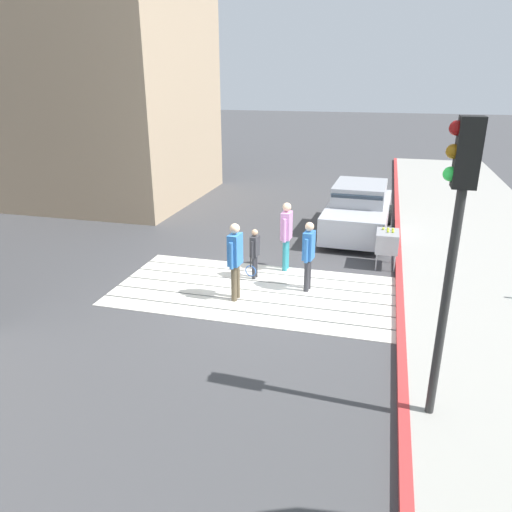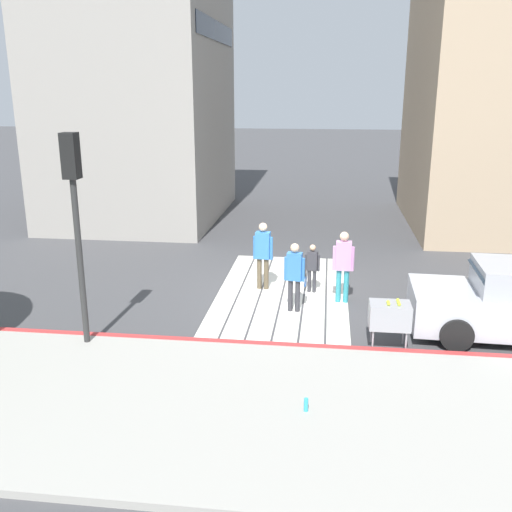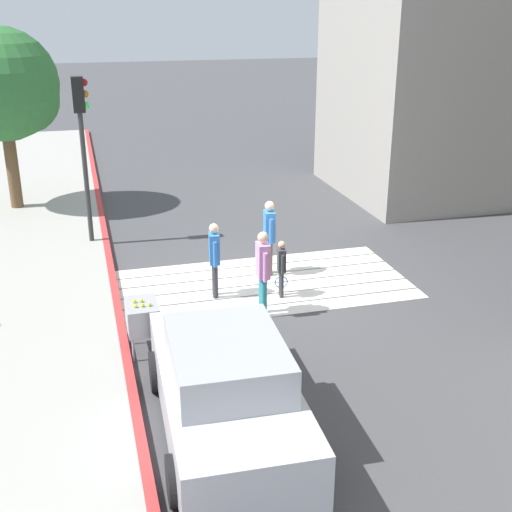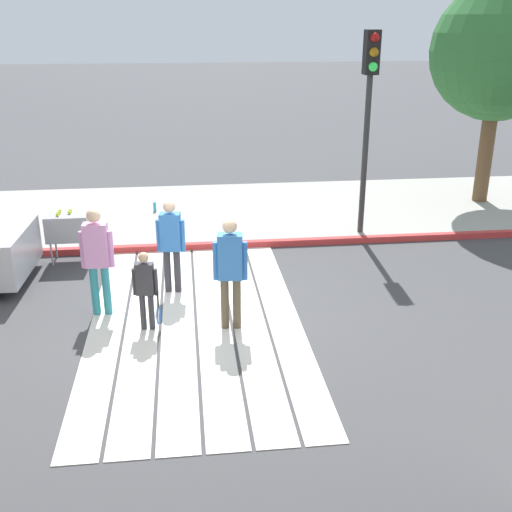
# 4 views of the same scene
# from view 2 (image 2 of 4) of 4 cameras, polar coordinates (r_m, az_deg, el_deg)

# --- Properties ---
(ground_plane) EXTENTS (120.00, 120.00, 0.00)m
(ground_plane) POSITION_cam_2_polar(r_m,az_deg,el_deg) (14.63, 2.64, -3.72)
(ground_plane) COLOR #424244
(crosswalk_stripes) EXTENTS (6.40, 3.25, 0.01)m
(crosswalk_stripes) POSITION_cam_2_polar(r_m,az_deg,el_deg) (14.63, 2.64, -3.70)
(crosswalk_stripes) COLOR silver
(crosswalk_stripes) RESTS_ON ground
(sidewalk_west) EXTENTS (4.80, 40.00, 0.12)m
(sidewalk_west) POSITION_cam_2_polar(r_m,az_deg,el_deg) (9.56, -0.13, -14.91)
(sidewalk_west) COLOR #9E9B93
(sidewalk_west) RESTS_ON ground
(curb_painted) EXTENTS (0.16, 40.00, 0.13)m
(curb_painted) POSITION_cam_2_polar(r_m,az_deg,el_deg) (11.62, 1.35, -8.90)
(curb_painted) COLOR #BC3333
(curb_painted) RESTS_ON ground
(building_far_north) EXTENTS (8.00, 6.04, 12.74)m
(building_far_north) POSITION_cam_2_polar(r_m,az_deg,el_deg) (23.39, -11.62, 19.38)
(building_far_north) COLOR gray
(building_far_north) RESTS_ON ground
(traffic_light_corner) EXTENTS (0.39, 0.28, 4.24)m
(traffic_light_corner) POSITION_cam_2_polar(r_m,az_deg,el_deg) (11.33, -17.51, 5.52)
(traffic_light_corner) COLOR #2D2D2D
(traffic_light_corner) RESTS_ON ground
(tennis_ball_cart) EXTENTS (0.56, 0.80, 1.02)m
(tennis_ball_cart) POSITION_cam_2_polar(r_m,az_deg,el_deg) (11.71, 13.11, -5.76)
(tennis_ball_cart) COLOR #99999E
(tennis_ball_cart) RESTS_ON ground
(water_bottle) EXTENTS (0.07, 0.07, 0.22)m
(water_bottle) POSITION_cam_2_polar(r_m,az_deg,el_deg) (9.37, 4.98, -14.47)
(water_bottle) COLOR #33A5BF
(water_bottle) RESTS_ON sidewalk_west
(pedestrian_adult_lead) EXTENTS (0.26, 0.51, 1.75)m
(pedestrian_adult_lead) POSITION_cam_2_polar(r_m,az_deg,el_deg) (14.62, 0.69, 0.50)
(pedestrian_adult_lead) COLOR brown
(pedestrian_adult_lead) RESTS_ON ground
(pedestrian_adult_trailing) EXTENTS (0.24, 0.51, 1.76)m
(pedestrian_adult_trailing) POSITION_cam_2_polar(r_m,az_deg,el_deg) (13.86, 8.65, -0.58)
(pedestrian_adult_trailing) COLOR teal
(pedestrian_adult_trailing) RESTS_ON ground
(pedestrian_adult_side) EXTENTS (0.25, 0.48, 1.64)m
(pedestrian_adult_side) POSITION_cam_2_polar(r_m,az_deg,el_deg) (13.19, 3.82, -1.63)
(pedestrian_adult_side) COLOR #333338
(pedestrian_adult_side) RESTS_ON ground
(pedestrian_child_with_racket) EXTENTS (0.30, 0.40, 1.26)m
(pedestrian_child_with_racket) POSITION_cam_2_polar(r_m,az_deg,el_deg) (14.54, 5.56, -0.98)
(pedestrian_child_with_racket) COLOR #333338
(pedestrian_child_with_racket) RESTS_ON ground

